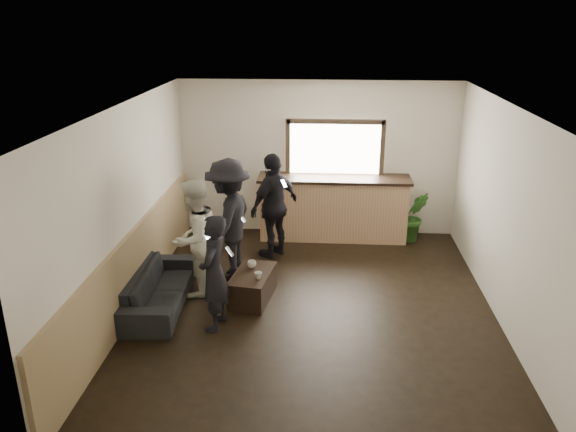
# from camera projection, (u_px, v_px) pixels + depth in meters

# --- Properties ---
(ground) EXTENTS (5.00, 6.00, 0.01)m
(ground) POSITION_uv_depth(u_px,v_px,m) (312.00, 309.00, 7.83)
(ground) COLOR black
(room_shell) EXTENTS (5.01, 6.01, 2.80)m
(room_shell) POSITION_uv_depth(u_px,v_px,m) (258.00, 209.00, 7.37)
(room_shell) COLOR silver
(room_shell) RESTS_ON ground
(bar_counter) EXTENTS (2.70, 0.68, 2.13)m
(bar_counter) POSITION_uv_depth(u_px,v_px,m) (333.00, 204.00, 10.12)
(bar_counter) COLOR tan
(bar_counter) RESTS_ON ground
(sofa) EXTENTS (0.81, 1.88, 0.54)m
(sofa) POSITION_uv_depth(u_px,v_px,m) (159.00, 288.00, 7.84)
(sofa) COLOR black
(sofa) RESTS_ON ground
(coffee_table) EXTENTS (0.64, 0.97, 0.40)m
(coffee_table) POSITION_uv_depth(u_px,v_px,m) (253.00, 286.00, 8.06)
(coffee_table) COLOR black
(coffee_table) RESTS_ON ground
(cup_a) EXTENTS (0.18, 0.18, 0.10)m
(cup_a) POSITION_uv_depth(u_px,v_px,m) (252.00, 264.00, 8.14)
(cup_a) COLOR silver
(cup_a) RESTS_ON coffee_table
(cup_b) EXTENTS (0.14, 0.14, 0.10)m
(cup_b) POSITION_uv_depth(u_px,v_px,m) (258.00, 275.00, 7.80)
(cup_b) COLOR silver
(cup_b) RESTS_ON coffee_table
(potted_plant) EXTENTS (0.57, 0.48, 0.93)m
(potted_plant) POSITION_uv_depth(u_px,v_px,m) (413.00, 216.00, 10.02)
(potted_plant) COLOR #2D6623
(potted_plant) RESTS_ON ground
(person_a) EXTENTS (0.49, 0.61, 1.55)m
(person_a) POSITION_uv_depth(u_px,v_px,m) (214.00, 273.00, 7.14)
(person_a) COLOR black
(person_a) RESTS_ON ground
(person_b) EXTENTS (0.96, 1.05, 1.73)m
(person_b) POSITION_uv_depth(u_px,v_px,m) (195.00, 238.00, 8.00)
(person_b) COLOR white
(person_b) RESTS_ON ground
(person_c) EXTENTS (0.93, 1.33, 1.89)m
(person_c) POSITION_uv_depth(u_px,v_px,m) (229.00, 220.00, 8.47)
(person_c) COLOR black
(person_c) RESTS_ON ground
(person_d) EXTENTS (0.98, 1.09, 1.77)m
(person_d) POSITION_uv_depth(u_px,v_px,m) (274.00, 206.00, 9.28)
(person_d) COLOR black
(person_d) RESTS_ON ground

